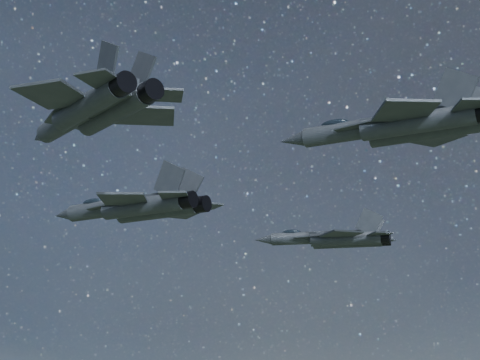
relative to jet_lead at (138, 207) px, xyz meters
The scene contains 4 objects.
jet_lead is the anchor object (origin of this frame).
jet_left 22.56m from the jet_lead, 60.62° to the left, with size 15.66×10.41×3.98m.
jet_right 20.39m from the jet_lead, 56.71° to the right, with size 18.18×12.25×4.58m.
jet_slot 26.71m from the jet_lead, ahead, with size 19.48×13.63×4.91m.
Camera 1 is at (37.97, -51.65, 129.06)m, focal length 55.00 mm.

